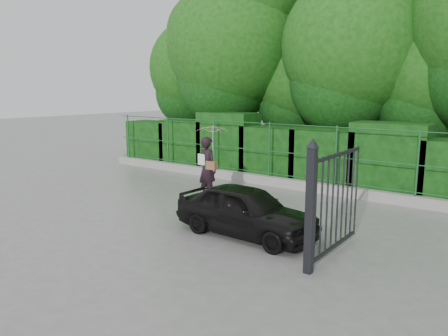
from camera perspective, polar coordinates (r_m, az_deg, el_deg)
The scene contains 8 objects.
ground at distance 11.42m, azimuth -7.64°, elevation -5.89°, with size 80.00×80.00×0.00m, color gray.
kerb at distance 14.83m, azimuth 4.53°, elevation -1.47°, with size 14.00×0.25×0.30m, color #9E9E99.
fence at distance 14.54m, azimuth 5.33°, elevation 2.48°, with size 14.13×0.06×1.80m.
hedge at distance 15.53m, azimuth 6.56°, elevation 2.17°, with size 14.20×1.20×2.30m.
trees at distance 16.95m, azimuth 14.19°, elevation 14.90°, with size 17.10×6.15×8.08m.
gate at distance 7.99m, azimuth 12.70°, elevation -4.26°, with size 0.22×2.33×2.36m.
woman at distance 12.55m, azimuth -1.80°, elevation 2.19°, with size 0.99×0.97×2.15m.
car at distance 9.54m, azimuth 2.88°, elevation -5.56°, with size 1.32×3.28×1.12m, color black.
Camera 1 is at (7.69, -7.83, 3.15)m, focal length 35.00 mm.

